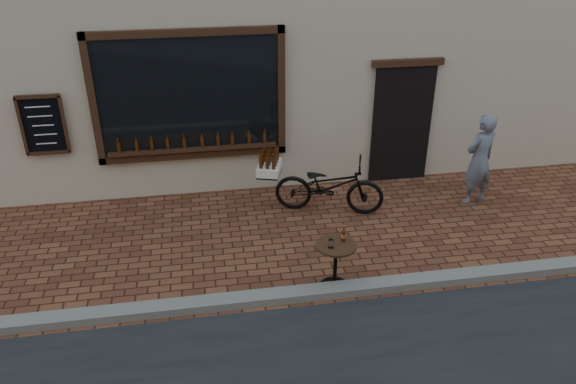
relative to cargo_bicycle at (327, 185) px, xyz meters
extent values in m
plane|color=#51281A|center=(-0.28, -2.45, -0.50)|extent=(90.00, 90.00, 0.00)
cube|color=slate|center=(-0.28, -2.25, -0.44)|extent=(90.00, 0.25, 0.12)
cube|color=black|center=(-2.18, 1.00, 1.35)|extent=(3.00, 0.06, 2.00)
cube|color=black|center=(-2.18, 0.98, 2.41)|extent=(3.24, 0.10, 0.12)
cube|color=black|center=(-2.18, 0.98, 0.29)|extent=(3.24, 0.10, 0.12)
cube|color=black|center=(-3.74, 0.98, 1.35)|extent=(0.12, 0.10, 2.24)
cube|color=black|center=(-0.62, 0.98, 1.35)|extent=(0.12, 0.10, 2.24)
cube|color=black|center=(-2.18, 0.93, 0.42)|extent=(2.90, 0.16, 0.05)
cube|color=black|center=(1.62, 1.01, 0.60)|extent=(1.10, 0.10, 2.20)
cube|color=black|center=(1.62, 0.98, 1.76)|extent=(1.30, 0.10, 0.12)
cube|color=black|center=(-4.58, 0.99, 1.00)|extent=(0.62, 0.04, 0.92)
cylinder|color=#3D1C07|center=(-3.43, 0.93, 0.54)|extent=(0.06, 0.06, 0.19)
cylinder|color=#3D1C07|center=(-3.15, 0.93, 0.54)|extent=(0.06, 0.06, 0.19)
cylinder|color=#3D1C07|center=(-2.88, 0.93, 0.54)|extent=(0.06, 0.06, 0.19)
cylinder|color=#3D1C07|center=(-2.60, 0.93, 0.54)|extent=(0.06, 0.06, 0.19)
cylinder|color=#3D1C07|center=(-2.32, 0.93, 0.54)|extent=(0.06, 0.06, 0.19)
cylinder|color=#3D1C07|center=(-2.04, 0.93, 0.54)|extent=(0.06, 0.06, 0.19)
cylinder|color=#3D1C07|center=(-1.76, 0.93, 0.54)|extent=(0.06, 0.06, 0.19)
cylinder|color=#3D1C07|center=(-1.49, 0.93, 0.54)|extent=(0.06, 0.06, 0.19)
cylinder|color=#3D1C07|center=(-1.21, 0.93, 0.54)|extent=(0.06, 0.06, 0.19)
cylinder|color=#3D1C07|center=(-0.93, 0.93, 0.54)|extent=(0.06, 0.06, 0.19)
imported|color=black|center=(0.04, -0.01, -0.01)|extent=(1.95, 1.16, 0.97)
cube|color=black|center=(-0.94, 0.29, 0.17)|extent=(0.50, 0.60, 0.03)
cube|color=white|center=(-0.94, 0.29, 0.26)|extent=(0.51, 0.62, 0.15)
cylinder|color=#3D1C07|center=(-0.90, 0.08, 0.44)|extent=(0.06, 0.06, 0.20)
cylinder|color=#3D1C07|center=(-1.00, 0.11, 0.44)|extent=(0.06, 0.06, 0.20)
cylinder|color=#3D1C07|center=(-1.10, 0.14, 0.44)|extent=(0.06, 0.06, 0.20)
cylinder|color=#3D1C07|center=(-0.86, 0.20, 0.44)|extent=(0.06, 0.06, 0.20)
cylinder|color=#3D1C07|center=(-0.96, 0.23, 0.44)|extent=(0.06, 0.06, 0.20)
cylinder|color=#3D1C07|center=(-1.06, 0.26, 0.44)|extent=(0.06, 0.06, 0.20)
cylinder|color=#3D1C07|center=(-0.82, 0.32, 0.44)|extent=(0.06, 0.06, 0.20)
cylinder|color=#3D1C07|center=(-0.92, 0.35, 0.44)|extent=(0.06, 0.06, 0.20)
cylinder|color=#3D1C07|center=(-1.02, 0.39, 0.44)|extent=(0.06, 0.06, 0.20)
cylinder|color=#3D1C07|center=(-0.78, 0.45, 0.44)|extent=(0.06, 0.06, 0.20)
cylinder|color=#3D1C07|center=(-0.88, 0.48, 0.44)|extent=(0.06, 0.06, 0.20)
cylinder|color=#3D1C07|center=(-0.99, 0.51, 0.44)|extent=(0.06, 0.06, 0.20)
cylinder|color=black|center=(-0.37, -2.10, -0.48)|extent=(0.41, 0.41, 0.03)
cylinder|color=black|center=(-0.37, -2.10, -0.15)|extent=(0.06, 0.06, 0.65)
cylinder|color=black|center=(-0.37, -2.10, 0.20)|extent=(0.55, 0.55, 0.04)
cylinder|color=gold|center=(-0.26, -2.05, 0.30)|extent=(0.06, 0.06, 0.06)
cylinder|color=white|center=(-0.46, -2.17, 0.27)|extent=(0.07, 0.07, 0.12)
imported|color=slate|center=(2.64, -0.12, 0.33)|extent=(0.69, 0.55, 1.64)
camera|label=1|loc=(-2.05, -8.20, 4.36)|focal=35.00mm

